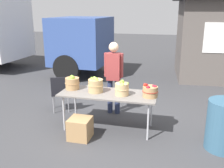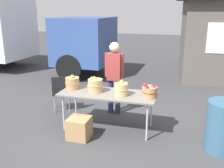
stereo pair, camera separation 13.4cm
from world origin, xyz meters
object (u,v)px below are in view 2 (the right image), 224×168
Objects in this scene: apple_basket_green_2 at (121,89)px; folding_chair at (61,90)px; box_truck at (0,31)px; apple_basket_green_0 at (72,82)px; apple_basket_green_1 at (95,85)px; apple_basket_red_0 at (149,91)px; produce_crate at (79,128)px; vendor_adult at (114,73)px; market_table at (108,95)px.

folding_chair is (-1.60, 0.64, -0.37)m from apple_basket_green_2.
box_truck is at bearing -63.66° from folding_chair.
box_truck is 5.67m from folding_chair.
apple_basket_green_1 reaches higher than apple_basket_green_0.
apple_basket_red_0 reaches higher than produce_crate.
vendor_adult is (0.17, 0.79, 0.08)m from apple_basket_green_1.
apple_basket_green_2 is 7.27m from box_truck.
produce_crate is at bearing -39.78° from box_truck.
apple_basket_green_1 is 0.19× the size of vendor_adult.
apple_basket_green_0 is 0.18× the size of vendor_adult.
produce_crate is at bearing -126.49° from market_table.
folding_chair is at bearing -37.35° from box_truck.
apple_basket_green_2 is (0.29, -0.05, 0.18)m from market_table.
apple_basket_green_1 is 1.26m from folding_chair.
box_truck is at bearing 144.96° from apple_basket_green_2.
vendor_adult is (-0.09, 0.80, 0.26)m from market_table.
apple_basket_green_1 is at bearing 173.69° from apple_basket_green_2.
vendor_adult reaches higher than apple_basket_red_0.
apple_basket_red_0 is (0.53, 0.03, -0.02)m from apple_basket_green_2.
market_table is 4.77× the size of produce_crate.
apple_basket_red_0 is at bearing -30.85° from box_truck.
market_table is 6.31× the size of apple_basket_red_0.
produce_crate is (0.91, -1.13, -0.31)m from folding_chair.
box_truck is (-5.65, 4.11, 0.78)m from market_table.
apple_basket_green_2 reaches higher than apple_basket_red_0.
folding_chair is (-1.22, -0.21, -0.46)m from vendor_adult.
vendor_adult is 1.33m from folding_chair.
apple_basket_green_0 is 1.03× the size of apple_basket_green_2.
box_truck is 19.49× the size of produce_crate.
apple_basket_green_0 is 1.00× the size of apple_basket_red_0.
apple_basket_green_2 is at bearing -6.31° from apple_basket_green_1.
apple_basket_green_2 reaches higher than folding_chair.
apple_basket_green_1 is at bearing -7.34° from apple_basket_green_0.
apple_basket_red_0 is at bearing -1.72° from market_table.
apple_basket_green_1 is at bearing 178.54° from market_table.
produce_crate is at bearing -144.61° from apple_basket_green_2.
apple_basket_green_1 is 0.78× the size of produce_crate.
vendor_adult is 4.13× the size of produce_crate.
apple_basket_green_1 is at bearing 75.82° from produce_crate.
apple_basket_green_2 is at bearing -33.31° from box_truck.
folding_chair is 1.48m from produce_crate.
folding_chair is at bearing 151.17° from apple_basket_green_1.
apple_basket_green_0 is at bearing 172.66° from apple_basket_green_1.
apple_basket_red_0 is 2.24m from folding_chair.
produce_crate is (5.25, -4.65, -1.29)m from box_truck.
market_table is 0.32m from apple_basket_green_1.
produce_crate is at bearing -157.02° from apple_basket_red_0.
apple_basket_green_1 is at bearing 178.35° from apple_basket_red_0.
produce_crate is at bearing 104.47° from folding_chair.
apple_basket_green_0 is 0.83m from folding_chair.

